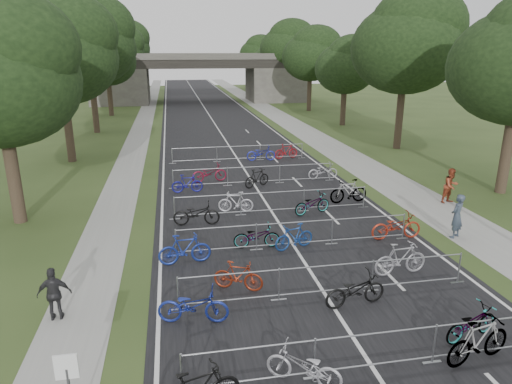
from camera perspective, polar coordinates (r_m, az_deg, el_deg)
road at (r=55.69m, az=-5.86°, el=9.52°), size 11.00×140.00×0.01m
sidewalk_right at (r=56.91m, az=2.31°, el=9.76°), size 3.00×140.00×0.01m
sidewalk_left at (r=55.59m, az=-13.68°, el=9.12°), size 2.00×140.00×0.01m
lane_markings at (r=55.69m, az=-5.86°, el=9.52°), size 0.12×140.00×0.00m
overpass_bridge at (r=70.26m, az=-7.03°, el=13.97°), size 31.00×8.00×7.05m
park_sign at (r=10.36m, az=-22.45°, el=-20.78°), size 0.45×0.06×1.83m
tree_left_1 at (r=33.65m, az=-23.23°, el=15.72°), size 7.56×7.56×11.53m
tree_right_1 at (r=37.36m, az=18.48°, el=17.15°), size 8.18×8.18×12.47m
tree_left_2 at (r=45.46m, az=-20.15°, el=17.14°), size 8.40×8.40×12.81m
tree_right_2 at (r=48.29m, az=11.28°, el=15.19°), size 6.16×6.16×9.39m
tree_left_3 at (r=57.36m, az=-18.09°, el=15.52°), size 6.72×6.72×10.25m
tree_right_3 at (r=59.61m, az=6.97°, el=16.67°), size 7.17×7.17×10.93m
tree_left_4 at (r=69.28m, az=-16.94°, el=16.46°), size 7.56×7.56×11.53m
tree_right_4 at (r=71.16m, az=4.00°, el=17.61°), size 8.18×8.18×12.47m
tree_left_5 at (r=81.23m, az=-16.12°, el=17.12°), size 8.40×8.40×12.81m
tree_right_5 at (r=82.85m, az=1.83°, el=16.24°), size 6.16×6.16×9.39m
tree_left_6 at (r=93.19m, az=-15.38°, el=16.11°), size 6.72×6.72×10.25m
tree_right_6 at (r=94.60m, az=0.22°, el=16.97°), size 7.17×7.17×10.93m
barrier_row_1 at (r=11.92m, az=14.75°, el=-18.70°), size 9.70×0.08×1.10m
barrier_row_2 at (r=14.73m, az=8.81°, el=-10.84°), size 9.70×0.08×1.10m
barrier_row_3 at (r=18.01m, az=4.87°, el=-5.29°), size 9.70×0.08×1.10m
barrier_row_4 at (r=21.64m, az=2.10°, el=-1.31°), size 9.70×0.08×1.10m
barrier_row_5 at (r=26.33m, az=-0.27°, el=2.11°), size 9.70×0.08×1.10m
barrier_row_6 at (r=32.09m, az=-2.19°, el=4.86°), size 9.70×0.08×1.10m
bike_5 at (r=11.28m, az=5.98°, el=-20.94°), size 1.88×1.49×0.95m
bike_6 at (r=13.02m, az=26.07°, el=-16.38°), size 2.07×0.98×1.20m
bike_7 at (r=13.92m, az=25.31°, el=-14.62°), size 1.89×1.06×0.94m
bike_8 at (r=13.41m, az=-7.86°, el=-13.90°), size 2.12×1.07×1.06m
bike_9 at (r=14.92m, az=-2.24°, el=-10.47°), size 1.70×1.10×0.99m
bike_10 at (r=14.38m, az=12.30°, el=-11.90°), size 2.07×0.97×1.04m
bike_11 at (r=16.58m, az=17.62°, el=-7.99°), size 2.00×0.70×1.18m
bike_12 at (r=16.78m, az=-8.90°, el=-7.08°), size 1.95×0.69×1.15m
bike_13 at (r=17.92m, az=0.09°, el=-5.57°), size 1.86×0.76×0.96m
bike_14 at (r=17.86m, az=4.79°, el=-5.60°), size 1.78×0.97×1.03m
bike_15 at (r=19.57m, az=17.11°, el=-4.12°), size 2.13×0.76×1.11m
bike_16 at (r=20.34m, az=-7.46°, el=-2.70°), size 2.10×0.89×1.07m
bike_17 at (r=21.81m, az=-2.55°, el=-1.26°), size 1.75×0.79×1.02m
bike_18 at (r=21.72m, az=7.02°, el=-1.48°), size 2.03×1.22×1.01m
bike_19 at (r=23.59m, az=11.49°, el=0.08°), size 2.05×0.73×1.21m
bike_20 at (r=25.08m, az=-8.60°, el=1.04°), size 1.70×0.48×1.02m
bike_21 at (r=26.97m, az=-5.87°, el=2.38°), size 2.15×1.02×1.09m
bike_22 at (r=25.83m, az=0.12°, el=1.77°), size 1.77×1.34×1.06m
bike_23 at (r=27.78m, az=8.36°, el=2.60°), size 1.88×0.74×0.97m
bike_26 at (r=32.14m, az=0.63°, el=4.87°), size 2.06×0.84×1.06m
bike_27 at (r=32.82m, az=3.80°, el=5.10°), size 1.86×0.87×1.08m
pedestrian_a at (r=20.46m, az=23.82°, el=-2.79°), size 0.81×0.73×1.87m
pedestrian_b at (r=25.04m, az=23.18°, el=0.70°), size 1.01×0.87×1.79m
pedestrian_c at (r=14.49m, az=-23.89°, el=-11.60°), size 0.96×0.45×1.60m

